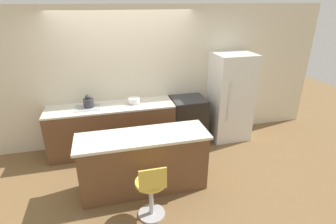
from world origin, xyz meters
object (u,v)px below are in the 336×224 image
(oven_range, at_px, (188,120))
(kettle, at_px, (88,102))
(stool_chair, at_px, (151,192))
(mixing_bowl, at_px, (134,100))
(refrigerator, at_px, (230,97))

(oven_range, height_order, kettle, kettle)
(stool_chair, relative_size, mixing_bowl, 3.86)
(mixing_bowl, bearing_deg, stool_chair, -91.54)
(refrigerator, height_order, stool_chair, refrigerator)
(oven_range, bearing_deg, kettle, 178.80)
(oven_range, height_order, stool_chair, oven_range)
(stool_chair, distance_m, kettle, 2.12)
(refrigerator, bearing_deg, oven_range, 178.31)
(oven_range, xyz_separation_m, refrigerator, (0.87, -0.03, 0.42))
(kettle, bearing_deg, stool_chair, -68.35)
(stool_chair, distance_m, mixing_bowl, 1.97)
(oven_range, height_order, refrigerator, refrigerator)
(oven_range, distance_m, stool_chair, 2.15)
(refrigerator, height_order, kettle, refrigerator)
(oven_range, distance_m, mixing_bowl, 1.16)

